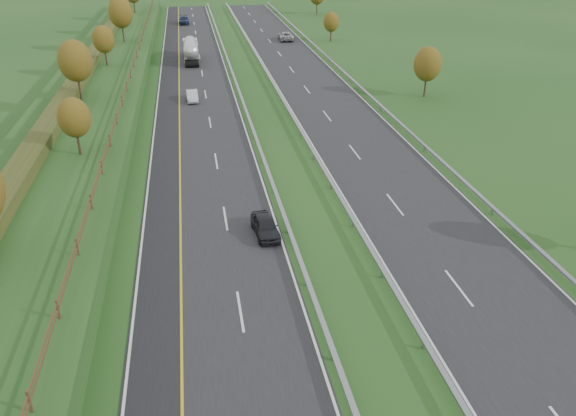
# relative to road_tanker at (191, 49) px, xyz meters

# --- Properties ---
(ground) EXTENTS (400.00, 400.00, 0.00)m
(ground) POSITION_rel_road_tanker_xyz_m (8.15, -37.24, -1.86)
(ground) COLOR #1F4619
(ground) RESTS_ON ground
(near_carriageway) EXTENTS (10.50, 200.00, 0.04)m
(near_carriageway) POSITION_rel_road_tanker_xyz_m (0.15, -32.24, -1.84)
(near_carriageway) COLOR black
(near_carriageway) RESTS_ON ground
(far_carriageway) EXTENTS (10.50, 200.00, 0.04)m
(far_carriageway) POSITION_rel_road_tanker_xyz_m (16.65, -32.24, -1.84)
(far_carriageway) COLOR black
(far_carriageway) RESTS_ON ground
(hard_shoulder) EXTENTS (3.00, 200.00, 0.04)m
(hard_shoulder) POSITION_rel_road_tanker_xyz_m (-3.60, -32.24, -1.84)
(hard_shoulder) COLOR black
(hard_shoulder) RESTS_ON ground
(lane_markings) EXTENTS (26.75, 200.00, 0.01)m
(lane_markings) POSITION_rel_road_tanker_xyz_m (6.56, -32.36, -1.81)
(lane_markings) COLOR silver
(lane_markings) RESTS_ON near_carriageway
(embankment_left) EXTENTS (12.00, 200.00, 2.00)m
(embankment_left) POSITION_rel_road_tanker_xyz_m (-12.85, -32.24, -0.86)
(embankment_left) COLOR #1F4619
(embankment_left) RESTS_ON ground
(hedge_left) EXTENTS (2.20, 180.00, 1.10)m
(hedge_left) POSITION_rel_road_tanker_xyz_m (-14.85, -32.24, 0.69)
(hedge_left) COLOR #2E3A17
(hedge_left) RESTS_ON embankment_left
(fence_left) EXTENTS (0.12, 189.06, 1.20)m
(fence_left) POSITION_rel_road_tanker_xyz_m (-8.35, -32.65, 0.87)
(fence_left) COLOR #422B19
(fence_left) RESTS_ON embankment_left
(median_barrier_near) EXTENTS (0.32, 200.00, 0.71)m
(median_barrier_near) POSITION_rel_road_tanker_xyz_m (5.85, -32.24, -1.25)
(median_barrier_near) COLOR gray
(median_barrier_near) RESTS_ON ground
(median_barrier_far) EXTENTS (0.32, 200.00, 0.71)m
(median_barrier_far) POSITION_rel_road_tanker_xyz_m (10.95, -32.24, -1.25)
(median_barrier_far) COLOR gray
(median_barrier_far) RESTS_ON ground
(outer_barrier_far) EXTENTS (0.32, 200.00, 0.71)m
(outer_barrier_far) POSITION_rel_road_tanker_xyz_m (22.45, -32.24, -1.25)
(outer_barrier_far) COLOR gray
(outer_barrier_far) RESTS_ON ground
(trees_left) EXTENTS (6.64, 164.30, 7.66)m
(trees_left) POSITION_rel_road_tanker_xyz_m (-12.49, -35.61, 4.51)
(trees_left) COLOR #2D2116
(trees_left) RESTS_ON embankment_left
(trees_far) EXTENTS (8.45, 118.60, 7.12)m
(trees_far) POSITION_rel_road_tanker_xyz_m (29.95, -3.03, 2.38)
(trees_far) COLOR #2D2116
(trees_far) RESTS_ON ground
(road_tanker) EXTENTS (2.40, 11.22, 3.46)m
(road_tanker) POSITION_rel_road_tanker_xyz_m (0.00, 0.00, 0.00)
(road_tanker) COLOR silver
(road_tanker) RESTS_ON near_carriageway
(car_dark_near) EXTENTS (2.04, 4.29, 1.42)m
(car_dark_near) POSITION_rel_road_tanker_xyz_m (4.17, -60.31, -1.11)
(car_dark_near) COLOR black
(car_dark_near) RESTS_ON near_carriageway
(car_silver_mid) EXTENTS (1.55, 4.08, 1.33)m
(car_silver_mid) POSITION_rel_road_tanker_xyz_m (-0.39, -23.96, -1.16)
(car_silver_mid) COLOR silver
(car_silver_mid) RESTS_ON near_carriageway
(car_small_far) EXTENTS (2.24, 5.51, 1.60)m
(car_small_far) POSITION_rel_road_tanker_xyz_m (-0.86, 38.35, -1.02)
(car_small_far) COLOR #121C39
(car_small_far) RESTS_ON near_carriageway
(car_oncoming) EXTENTS (3.11, 5.98, 1.61)m
(car_oncoming) POSITION_rel_road_tanker_xyz_m (18.67, 15.03, -1.02)
(car_oncoming) COLOR #A0A0A4
(car_oncoming) RESTS_ON far_carriageway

